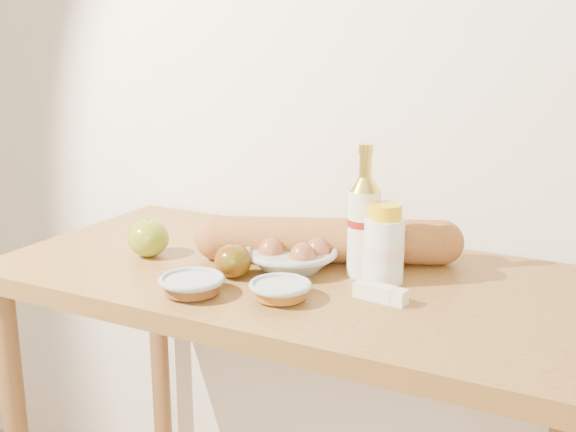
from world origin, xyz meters
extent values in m
cube|color=white|center=(0.00, 1.51, 1.30)|extent=(3.50, 0.02, 2.60)
cube|color=olive|center=(0.00, 1.18, 0.88)|extent=(1.20, 0.60, 0.04)
cylinder|color=brown|center=(-0.55, 1.43, 0.43)|extent=(0.05, 0.05, 0.86)
cylinder|color=#EDE5C9|center=(0.13, 1.22, 0.98)|extent=(0.07, 0.07, 0.17)
cylinder|color=maroon|center=(0.13, 1.22, 1.01)|extent=(0.07, 0.07, 0.01)
cone|color=gold|center=(0.13, 1.22, 1.08)|extent=(0.07, 0.07, 0.03)
cylinder|color=gold|center=(0.13, 1.22, 1.12)|extent=(0.03, 0.03, 0.04)
cylinder|color=gold|center=(0.13, 1.22, 1.15)|extent=(0.03, 0.03, 0.02)
cylinder|color=white|center=(0.18, 1.20, 0.96)|extent=(0.09, 0.09, 0.12)
cylinder|color=beige|center=(0.18, 1.20, 0.96)|extent=(0.09, 0.09, 0.03)
cylinder|color=yellow|center=(0.18, 1.20, 1.04)|extent=(0.08, 0.08, 0.03)
torus|color=#98A59F|center=(-0.01, 1.19, 0.94)|extent=(0.19, 0.19, 0.01)
ellipsoid|color=brown|center=(-0.05, 1.17, 0.93)|extent=(0.05, 0.05, 0.07)
ellipsoid|color=brown|center=(0.02, 1.17, 0.93)|extent=(0.05, 0.05, 0.07)
ellipsoid|color=brown|center=(-0.01, 1.22, 0.93)|extent=(0.05, 0.05, 0.07)
ellipsoid|color=brown|center=(-0.06, 1.21, 0.93)|extent=(0.05, 0.05, 0.07)
ellipsoid|color=brown|center=(0.03, 1.21, 0.93)|extent=(0.05, 0.05, 0.07)
cylinder|color=#AD7035|center=(0.03, 1.26, 0.95)|extent=(0.46, 0.27, 0.09)
sphere|color=#AD7035|center=(-0.18, 1.17, 0.95)|extent=(0.12, 0.12, 0.09)
sphere|color=#AD7035|center=(0.24, 1.36, 0.95)|extent=(0.12, 0.12, 0.09)
ellipsoid|color=olive|center=(-0.32, 1.12, 0.94)|extent=(0.09, 0.09, 0.08)
cylinder|color=#4E311A|center=(-0.32, 1.12, 0.97)|extent=(0.01, 0.01, 0.01)
ellipsoid|color=maroon|center=(-0.09, 1.09, 0.93)|extent=(0.07, 0.07, 0.07)
cylinder|color=#463017|center=(-0.09, 1.09, 0.96)|extent=(0.01, 0.01, 0.01)
torus|color=#929F99|center=(-0.11, 0.98, 0.93)|extent=(0.14, 0.14, 0.01)
cylinder|color=brown|center=(-0.11, 0.98, 0.92)|extent=(0.11, 0.11, 0.02)
torus|color=#99A7A1|center=(0.05, 1.03, 0.93)|extent=(0.15, 0.15, 0.01)
cylinder|color=brown|center=(0.05, 1.03, 0.92)|extent=(0.12, 0.12, 0.02)
cube|color=beige|center=(0.21, 1.11, 0.91)|extent=(0.10, 0.04, 0.03)
cube|color=silver|center=(0.21, 1.11, 0.91)|extent=(0.05, 0.04, 0.03)
camera|label=1|loc=(0.62, -0.03, 1.37)|focal=45.00mm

